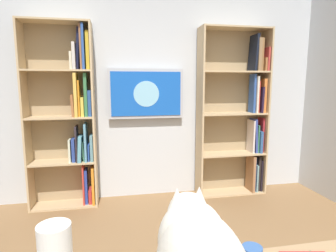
% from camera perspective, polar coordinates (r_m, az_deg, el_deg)
% --- Properties ---
extents(wall_back, '(4.52, 0.06, 2.70)m').
position_cam_1_polar(wall_back, '(3.58, -3.82, 6.99)').
color(wall_back, silver).
rests_on(wall_back, ground).
extents(bookshelf_left, '(0.90, 0.28, 2.14)m').
position_cam_1_polar(bookshelf_left, '(3.77, 14.56, 2.39)').
color(bookshelf_left, tan).
rests_on(bookshelf_left, ground).
extents(bookshelf_right, '(0.77, 0.28, 2.14)m').
position_cam_1_polar(bookshelf_right, '(3.44, -19.41, 1.73)').
color(bookshelf_right, tan).
rests_on(bookshelf_right, ground).
extents(wall_mounted_tv, '(0.93, 0.07, 0.61)m').
position_cam_1_polar(wall_mounted_tv, '(3.49, -4.50, 6.57)').
color(wall_mounted_tv, '#B7B7BC').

